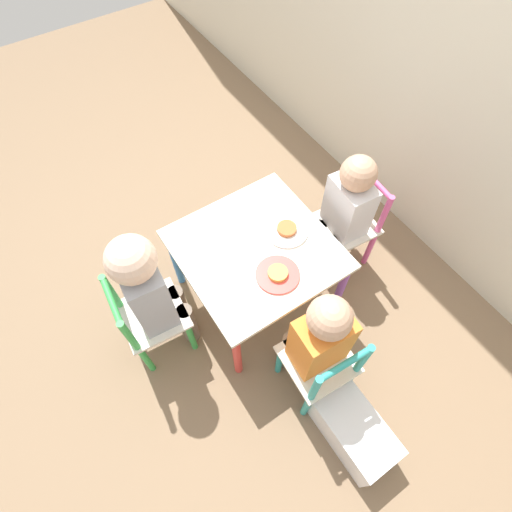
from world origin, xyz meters
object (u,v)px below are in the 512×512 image
(child_right, at_px, (317,337))
(child_front, at_px, (150,288))
(child_back, at_px, (345,208))
(chair_green, at_px, (149,319))
(plate_back, at_px, (287,230))
(storage_bin, at_px, (353,429))
(chair_pink, at_px, (349,224))
(kids_table, at_px, (256,255))
(chair_teal, at_px, (321,366))
(plate_right, at_px, (278,274))

(child_right, height_order, child_front, child_front)
(child_back, distance_m, child_front, 0.91)
(chair_green, xyz_separation_m, plate_back, (0.04, 0.67, 0.17))
(child_back, relative_size, storage_bin, 1.99)
(child_front, xyz_separation_m, storage_bin, (0.80, 0.42, -0.39))
(chair_pink, distance_m, child_back, 0.18)
(chair_pink, xyz_separation_m, plate_back, (-0.05, -0.36, 0.17))
(plate_back, xyz_separation_m, storage_bin, (0.76, -0.19, -0.34))
(chair_pink, xyz_separation_m, child_front, (-0.08, -0.97, 0.22))
(kids_table, height_order, storage_bin, kids_table)
(chair_teal, relative_size, child_front, 0.67)
(chair_teal, xyz_separation_m, chair_green, (-0.56, -0.48, 0.00))
(plate_back, bearing_deg, chair_pink, 82.71)
(child_back, bearing_deg, plate_back, -92.69)
(kids_table, height_order, plate_right, plate_right)
(chair_pink, relative_size, child_back, 0.74)
(kids_table, xyz_separation_m, storage_bin, (0.76, -0.04, -0.28))
(chair_green, xyz_separation_m, plate_right, (0.20, 0.52, 0.17))
(child_front, height_order, plate_right, child_front)
(kids_table, bearing_deg, child_back, 84.94)
(chair_pink, relative_size, plate_back, 2.82)
(plate_right, xyz_separation_m, storage_bin, (0.61, -0.04, -0.34))
(kids_table, distance_m, chair_teal, 0.53)
(chair_pink, height_order, child_back, child_back)
(chair_pink, height_order, chair_green, same)
(chair_pink, xyz_separation_m, child_right, (0.41, -0.54, 0.17))
(kids_table, relative_size, chair_green, 1.18)
(chair_teal, relative_size, child_right, 0.73)
(child_front, bearing_deg, chair_teal, -137.97)
(chair_pink, distance_m, plate_back, 0.40)
(chair_pink, height_order, child_front, child_front)
(plate_back, bearing_deg, child_right, -22.46)
(chair_green, xyz_separation_m, child_back, (0.08, 0.97, 0.16))
(child_right, bearing_deg, child_back, -135.66)
(plate_right, relative_size, storage_bin, 0.50)
(kids_table, xyz_separation_m, chair_pink, (0.05, 0.52, -0.11))
(chair_pink, distance_m, storage_bin, 0.92)
(chair_pink, relative_size, child_front, 0.67)
(kids_table, xyz_separation_m, child_back, (0.04, 0.45, 0.05))
(plate_right, bearing_deg, kids_table, 180.00)
(chair_teal, distance_m, child_right, 0.18)
(child_front, bearing_deg, kids_table, -90.00)
(chair_green, distance_m, plate_back, 0.70)
(chair_teal, bearing_deg, plate_back, -106.66)
(chair_teal, height_order, storage_bin, chair_teal)
(chair_teal, xyz_separation_m, storage_bin, (0.25, -0.00, -0.17))
(chair_green, bearing_deg, chair_teal, -134.57)
(storage_bin, bearing_deg, chair_teal, 179.43)
(chair_green, bearing_deg, storage_bin, -144.61)
(child_back, bearing_deg, child_front, -89.76)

